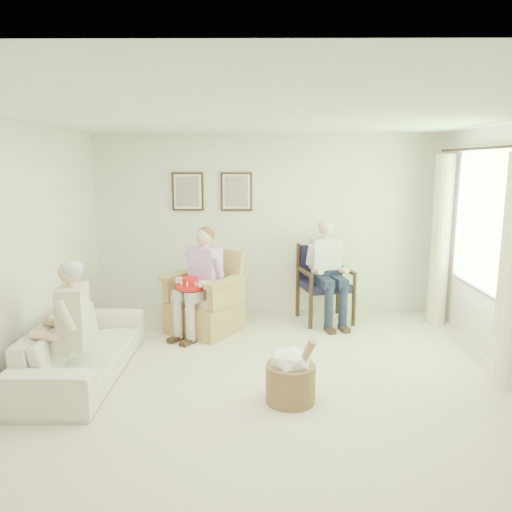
{
  "coord_description": "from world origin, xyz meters",
  "views": [
    {
      "loc": [
        -0.12,
        -4.49,
        2.2
      ],
      "look_at": [
        -0.16,
        1.59,
        1.05
      ],
      "focal_mm": 35.0,
      "sensor_mm": 36.0,
      "label": 1
    }
  ],
  "objects_px": {
    "person_wicker": "(203,274)",
    "person_dark": "(327,264)",
    "wicker_armchair": "(205,306)",
    "red_hat": "(191,285)",
    "person_sofa": "(68,320)",
    "hatbox": "(291,374)",
    "wood_armchair": "(325,280)",
    "sofa": "(83,348)"
  },
  "relations": [
    {
      "from": "sofa",
      "to": "person_sofa",
      "type": "bearing_deg",
      "value": 180.0
    },
    {
      "from": "person_wicker",
      "to": "person_dark",
      "type": "bearing_deg",
      "value": 48.6
    },
    {
      "from": "wicker_armchair",
      "to": "hatbox",
      "type": "xyz_separation_m",
      "value": [
        1.01,
        -1.99,
        -0.07
      ]
    },
    {
      "from": "person_wicker",
      "to": "person_dark",
      "type": "height_order",
      "value": "person_dark"
    },
    {
      "from": "person_sofa",
      "to": "red_hat",
      "type": "distance_m",
      "value": 1.76
    },
    {
      "from": "red_hat",
      "to": "wicker_armchair",
      "type": "bearing_deg",
      "value": 65.54
    },
    {
      "from": "sofa",
      "to": "person_dark",
      "type": "height_order",
      "value": "person_dark"
    },
    {
      "from": "hatbox",
      "to": "person_sofa",
      "type": "bearing_deg",
      "value": 174.1
    },
    {
      "from": "wicker_armchair",
      "to": "sofa",
      "type": "relative_size",
      "value": 0.51
    },
    {
      "from": "red_hat",
      "to": "person_dark",
      "type": "bearing_deg",
      "value": 20.04
    },
    {
      "from": "person_wicker",
      "to": "hatbox",
      "type": "height_order",
      "value": "person_wicker"
    },
    {
      "from": "person_dark",
      "to": "person_wicker",
      "type": "bearing_deg",
      "value": -176.77
    },
    {
      "from": "person_dark",
      "to": "wicker_armchair",
      "type": "bearing_deg",
      "value": 178.64
    },
    {
      "from": "wicker_armchair",
      "to": "red_hat",
      "type": "height_order",
      "value": "wicker_armchair"
    },
    {
      "from": "wicker_armchair",
      "to": "person_sofa",
      "type": "xyz_separation_m",
      "value": [
        -1.12,
        -1.77,
        0.38
      ]
    },
    {
      "from": "wood_armchair",
      "to": "red_hat",
      "type": "bearing_deg",
      "value": -168.42
    },
    {
      "from": "person_dark",
      "to": "person_sofa",
      "type": "bearing_deg",
      "value": -155.61
    },
    {
      "from": "person_dark",
      "to": "hatbox",
      "type": "bearing_deg",
      "value": -118.16
    },
    {
      "from": "sofa",
      "to": "person_sofa",
      "type": "xyz_separation_m",
      "value": [
        -0.0,
        -0.35,
        0.42
      ]
    },
    {
      "from": "person_sofa",
      "to": "red_hat",
      "type": "bearing_deg",
      "value": 138.73
    },
    {
      "from": "wicker_armchair",
      "to": "person_wicker",
      "type": "distance_m",
      "value": 0.48
    },
    {
      "from": "red_hat",
      "to": "person_wicker",
      "type": "bearing_deg",
      "value": 50.02
    },
    {
      "from": "person_wicker",
      "to": "hatbox",
      "type": "distance_m",
      "value": 2.18
    },
    {
      "from": "wood_armchair",
      "to": "red_hat",
      "type": "relative_size",
      "value": 2.83
    },
    {
      "from": "wicker_armchair",
      "to": "red_hat",
      "type": "relative_size",
      "value": 2.88
    },
    {
      "from": "sofa",
      "to": "red_hat",
      "type": "xyz_separation_m",
      "value": [
        0.98,
        1.12,
        0.4
      ]
    },
    {
      "from": "person_wicker",
      "to": "red_hat",
      "type": "xyz_separation_m",
      "value": [
        -0.14,
        -0.17,
        -0.1
      ]
    },
    {
      "from": "wood_armchair",
      "to": "hatbox",
      "type": "height_order",
      "value": "wood_armchair"
    },
    {
      "from": "wood_armchair",
      "to": "hatbox",
      "type": "distance_m",
      "value": 2.6
    },
    {
      "from": "person_sofa",
      "to": "hatbox",
      "type": "relative_size",
      "value": 1.85
    },
    {
      "from": "person_dark",
      "to": "hatbox",
      "type": "xyz_separation_m",
      "value": [
        -0.62,
        -2.34,
        -0.56
      ]
    },
    {
      "from": "wicker_armchair",
      "to": "wood_armchair",
      "type": "distance_m",
      "value": 1.73
    },
    {
      "from": "person_wicker",
      "to": "person_sofa",
      "type": "bearing_deg",
      "value": -92.14
    },
    {
      "from": "wood_armchair",
      "to": "hatbox",
      "type": "bearing_deg",
      "value": -117.18
    },
    {
      "from": "wicker_armchair",
      "to": "sofa",
      "type": "bearing_deg",
      "value": -95.97
    },
    {
      "from": "person_dark",
      "to": "red_hat",
      "type": "relative_size",
      "value": 3.83
    },
    {
      "from": "wicker_armchair",
      "to": "wood_armchair",
      "type": "xyz_separation_m",
      "value": [
        1.63,
        0.51,
        0.23
      ]
    },
    {
      "from": "person_wicker",
      "to": "person_dark",
      "type": "xyz_separation_m",
      "value": [
        1.63,
        0.48,
        0.04
      ]
    },
    {
      "from": "sofa",
      "to": "wicker_armchair",
      "type": "bearing_deg",
      "value": -38.16
    },
    {
      "from": "wood_armchair",
      "to": "sofa",
      "type": "relative_size",
      "value": 0.51
    },
    {
      "from": "sofa",
      "to": "person_wicker",
      "type": "bearing_deg",
      "value": -41.06
    },
    {
      "from": "person_sofa",
      "to": "wicker_armchair",
      "type": "bearing_deg",
      "value": 140.19
    }
  ]
}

